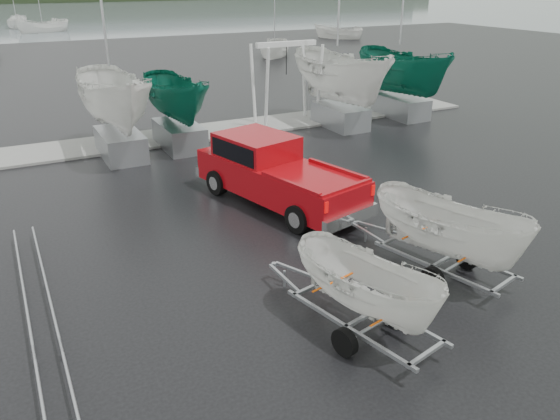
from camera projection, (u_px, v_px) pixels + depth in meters
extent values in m
plane|color=black|center=(363.00, 234.00, 16.30)|extent=(120.00, 120.00, 0.00)
plane|color=slate|center=(37.00, 19.00, 97.85)|extent=(300.00, 300.00, 0.00)
cube|color=gray|center=(209.00, 132.00, 26.89)|extent=(30.00, 3.00, 0.12)
cube|color=#95080E|center=(278.00, 179.00, 18.17)|extent=(3.65, 6.70, 1.04)
cube|color=#95080E|center=(256.00, 148.00, 18.64)|extent=(2.57, 2.94, 0.93)
cube|color=black|center=(256.00, 146.00, 18.62)|extent=(2.54, 2.68, 0.60)
cube|color=silver|center=(351.00, 218.00, 16.07)|extent=(2.20, 0.72, 0.38)
cylinder|color=black|center=(217.00, 182.00, 19.15)|extent=(0.53, 0.93, 0.88)
cylinder|color=black|center=(263.00, 170.00, 20.41)|extent=(0.53, 0.93, 0.88)
cylinder|color=black|center=(298.00, 219.00, 16.27)|extent=(0.53, 0.93, 0.88)
cylinder|color=black|center=(345.00, 201.00, 17.54)|extent=(0.53, 0.93, 0.88)
cube|color=#999CA1|center=(432.00, 267.00, 13.56)|extent=(0.94, 3.51, 0.08)
cube|color=#999CA1|center=(456.00, 253.00, 14.23)|extent=(0.94, 3.51, 0.08)
cylinder|color=#999CA1|center=(451.00, 268.00, 13.82)|extent=(1.57, 0.46, 0.08)
cylinder|color=black|center=(432.00, 279.00, 13.33)|extent=(0.32, 0.63, 0.60)
cylinder|color=black|center=(468.00, 258.00, 14.30)|extent=(0.32, 0.63, 0.60)
imported|color=silver|center=(455.00, 178.00, 13.02)|extent=(1.99, 2.02, 4.35)
cube|color=#E45407|center=(420.00, 230.00, 14.23)|extent=(1.52, 0.41, 0.03)
cube|color=#E45407|center=(476.00, 252.00, 13.13)|extent=(1.52, 0.41, 0.03)
cube|color=#999CA1|center=(346.00, 327.00, 11.24)|extent=(0.88, 3.53, 0.08)
cube|color=#999CA1|center=(381.00, 308.00, 11.90)|extent=(0.88, 3.53, 0.08)
cylinder|color=#999CA1|center=(371.00, 327.00, 11.49)|extent=(1.58, 0.43, 0.08)
cylinder|color=black|center=(345.00, 342.00, 11.01)|extent=(0.31, 0.62, 0.60)
cylinder|color=black|center=(395.00, 313.00, 11.96)|extent=(0.31, 0.62, 0.60)
imported|color=silver|center=(370.00, 235.00, 10.81)|extent=(1.70, 1.73, 3.77)
cube|color=#E45407|center=(338.00, 280.00, 11.91)|extent=(1.52, 0.38, 0.03)
cube|color=#E45407|center=(396.00, 311.00, 10.79)|extent=(1.52, 0.38, 0.03)
cylinder|color=silver|center=(267.00, 90.00, 26.65)|extent=(0.16, 0.58, 3.99)
cylinder|color=silver|center=(253.00, 84.00, 27.96)|extent=(0.16, 0.58, 3.99)
cylinder|color=silver|center=(319.00, 84.00, 27.92)|extent=(0.16, 0.58, 3.99)
cylinder|color=silver|center=(304.00, 80.00, 29.23)|extent=(0.16, 0.58, 3.99)
cube|color=silver|center=(286.00, 44.00, 27.15)|extent=(3.30, 0.25, 0.25)
cube|color=#999CA1|center=(121.00, 144.00, 23.07)|extent=(1.60, 3.20, 1.10)
imported|color=silver|center=(109.00, 48.00, 21.51)|extent=(2.56, 2.63, 6.80)
cube|color=#999CA1|center=(179.00, 136.00, 24.35)|extent=(1.60, 3.20, 1.10)
imported|color=#0D5B46|center=(173.00, 57.00, 23.00)|extent=(2.15, 2.21, 5.72)
cube|color=#999CA1|center=(340.00, 116.00, 27.75)|extent=(1.60, 3.20, 1.10)
imported|color=silver|center=(344.00, 29.00, 26.08)|extent=(2.77, 2.84, 7.37)
cube|color=#999CA1|center=(400.00, 107.00, 29.74)|extent=(1.60, 3.20, 1.10)
imported|color=#0D5B46|center=(407.00, 30.00, 28.17)|extent=(2.58, 2.65, 6.86)
cylinder|color=#999CA1|center=(45.00, 278.00, 13.28)|extent=(0.06, 6.50, 0.06)
cylinder|color=#999CA1|center=(22.00, 283.00, 13.07)|extent=(0.06, 6.50, 0.06)
imported|color=silver|center=(275.00, 56.00, 52.49)|extent=(3.52, 3.53, 6.59)
cylinder|color=#B2B2B7|center=(275.00, 12.00, 50.91)|extent=(0.08, 0.08, 8.00)
imported|color=silver|center=(338.00, 38.00, 67.54)|extent=(3.43, 3.46, 6.56)
cylinder|color=#B2B2B7|center=(339.00, 4.00, 65.96)|extent=(0.08, 0.08, 8.00)
imported|color=silver|center=(44.00, 32.00, 75.05)|extent=(3.67, 3.62, 7.56)
cylinder|color=#B2B2B7|center=(39.00, 1.00, 73.47)|extent=(0.08, 0.08, 8.00)
imported|color=silver|center=(18.00, 28.00, 81.59)|extent=(3.05, 3.10, 6.93)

